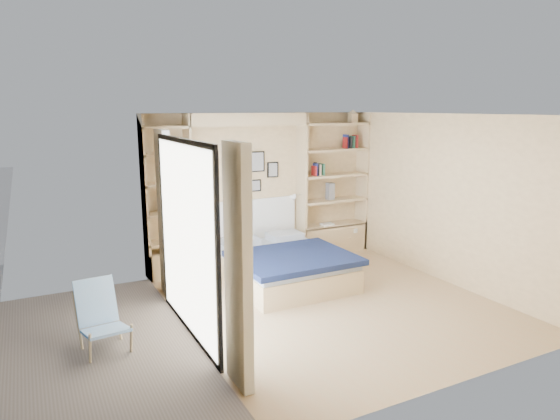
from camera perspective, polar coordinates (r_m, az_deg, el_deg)
ground at (r=6.89m, az=5.92°, el=-10.47°), size 4.50×4.50×0.00m
room_shell at (r=7.68m, az=-2.53°, el=0.31°), size 4.50×4.50×4.50m
bed at (r=7.56m, az=0.24°, el=-6.18°), size 1.67×2.21×1.07m
photo_gallery at (r=8.21m, az=-5.04°, el=4.73°), size 1.48×0.02×0.82m
reading_lamps at (r=8.14m, az=-3.39°, el=1.11°), size 1.92×0.12×0.15m
shelf_decor at (r=8.75m, az=4.69°, el=5.69°), size 3.57×0.23×2.03m
deck at (r=5.92m, az=-26.03°, el=-15.52°), size 3.20×4.00×0.05m
deck_chair at (r=5.87m, az=-19.79°, el=-11.42°), size 0.53×0.79×0.75m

